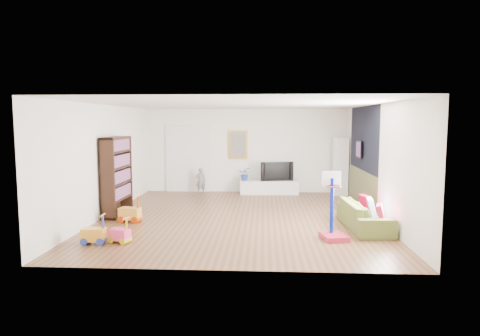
# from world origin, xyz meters

# --- Properties ---
(floor) EXTENTS (6.50, 7.50, 0.00)m
(floor) POSITION_xyz_m (0.00, 0.00, 0.00)
(floor) COLOR brown
(floor) RESTS_ON ground
(ceiling) EXTENTS (6.50, 7.50, 0.00)m
(ceiling) POSITION_xyz_m (0.00, 0.00, 2.70)
(ceiling) COLOR white
(ceiling) RESTS_ON ground
(wall_back) EXTENTS (6.50, 0.00, 2.70)m
(wall_back) POSITION_xyz_m (0.00, 3.75, 1.35)
(wall_back) COLOR white
(wall_back) RESTS_ON ground
(wall_front) EXTENTS (6.50, 0.00, 2.70)m
(wall_front) POSITION_xyz_m (0.00, -3.75, 1.35)
(wall_front) COLOR white
(wall_front) RESTS_ON ground
(wall_left) EXTENTS (0.00, 7.50, 2.70)m
(wall_left) POSITION_xyz_m (-3.25, 0.00, 1.35)
(wall_left) COLOR silver
(wall_left) RESTS_ON ground
(wall_right) EXTENTS (0.00, 7.50, 2.70)m
(wall_right) POSITION_xyz_m (3.25, 0.00, 1.35)
(wall_right) COLOR white
(wall_right) RESTS_ON ground
(navy_accent) EXTENTS (0.01, 3.20, 1.70)m
(navy_accent) POSITION_xyz_m (3.23, 1.40, 1.85)
(navy_accent) COLOR black
(navy_accent) RESTS_ON wall_right
(olive_wainscot) EXTENTS (0.01, 3.20, 1.00)m
(olive_wainscot) POSITION_xyz_m (3.23, 1.40, 0.50)
(olive_wainscot) COLOR brown
(olive_wainscot) RESTS_ON wall_right
(doorway) EXTENTS (1.45, 0.06, 2.10)m
(doorway) POSITION_xyz_m (-1.90, 3.71, 1.05)
(doorway) COLOR white
(doorway) RESTS_ON ground
(painting_back) EXTENTS (0.62, 0.06, 0.92)m
(painting_back) POSITION_xyz_m (-0.25, 3.71, 1.55)
(painting_back) COLOR gold
(painting_back) RESTS_ON wall_back
(artwork_right) EXTENTS (0.04, 0.56, 0.46)m
(artwork_right) POSITION_xyz_m (3.17, 1.60, 1.55)
(artwork_right) COLOR #7F3F8C
(artwork_right) RESTS_ON wall_right
(media_console) EXTENTS (1.87, 0.54, 0.43)m
(media_console) POSITION_xyz_m (0.77, 3.35, 0.22)
(media_console) COLOR silver
(media_console) RESTS_ON ground
(tall_cabinet) EXTENTS (0.42, 0.42, 1.80)m
(tall_cabinet) POSITION_xyz_m (2.99, 3.30, 0.90)
(tall_cabinet) COLOR white
(tall_cabinet) RESTS_ON ground
(bookshelf) EXTENTS (0.35, 1.32, 1.93)m
(bookshelf) POSITION_xyz_m (-3.02, 0.11, 0.97)
(bookshelf) COLOR black
(bookshelf) RESTS_ON ground
(sofa) EXTENTS (0.86, 2.00, 0.57)m
(sofa) POSITION_xyz_m (2.77, -0.94, 0.29)
(sofa) COLOR #5C6A2B
(sofa) RESTS_ON ground
(basketball_hoop) EXTENTS (0.56, 0.64, 1.33)m
(basketball_hoop) POSITION_xyz_m (1.97, -1.86, 0.67)
(basketball_hoop) COLOR #B22239
(basketball_hoop) RESTS_ON ground
(ride_on_yellow) EXTENTS (0.51, 0.35, 0.62)m
(ride_on_yellow) POSITION_xyz_m (-2.47, -0.66, 0.31)
(ride_on_yellow) COLOR gold
(ride_on_yellow) RESTS_ON ground
(ride_on_orange) EXTENTS (0.43, 0.28, 0.56)m
(ride_on_orange) POSITION_xyz_m (-2.61, -2.44, 0.28)
(ride_on_orange) COLOR #FBA327
(ride_on_orange) RESTS_ON ground
(ride_on_pink) EXTENTS (0.43, 0.34, 0.50)m
(ride_on_pink) POSITION_xyz_m (-2.14, -2.33, 0.25)
(ride_on_pink) COLOR #FF4185
(ride_on_pink) RESTS_ON ground
(child) EXTENTS (0.33, 0.25, 0.83)m
(child) POSITION_xyz_m (-1.43, 3.36, 0.41)
(child) COLOR slate
(child) RESTS_ON ground
(tv) EXTENTS (1.06, 0.38, 0.61)m
(tv) POSITION_xyz_m (0.99, 3.38, 0.74)
(tv) COLOR black
(tv) RESTS_ON media_console
(vase_plant) EXTENTS (0.41, 0.37, 0.42)m
(vase_plant) POSITION_xyz_m (-0.00, 3.38, 0.64)
(vase_plant) COLOR navy
(vase_plant) RESTS_ON media_console
(pillow_left) EXTENTS (0.21, 0.39, 0.37)m
(pillow_left) POSITION_xyz_m (2.96, -1.53, 0.45)
(pillow_left) COLOR #C31F47
(pillow_left) RESTS_ON sofa
(pillow_center) EXTENTS (0.15, 0.41, 0.40)m
(pillow_center) POSITION_xyz_m (2.92, -0.91, 0.45)
(pillow_center) COLOR silver
(pillow_center) RESTS_ON sofa
(pillow_right) EXTENTS (0.19, 0.37, 0.36)m
(pillow_right) POSITION_xyz_m (2.92, -0.35, 0.45)
(pillow_right) COLOR #A90031
(pillow_right) RESTS_ON sofa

